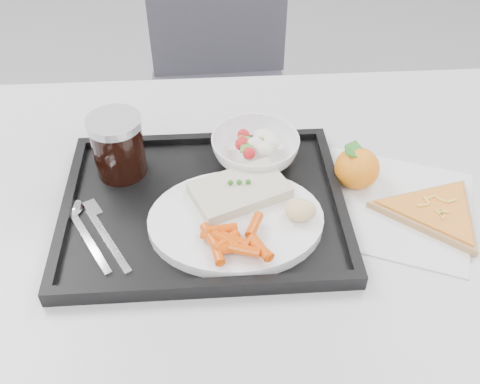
{
  "coord_description": "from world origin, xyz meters",
  "views": [
    {
      "loc": [
        -0.06,
        -0.33,
        1.37
      ],
      "look_at": [
        -0.02,
        0.31,
        0.77
      ],
      "focal_mm": 40.0,
      "sensor_mm": 36.0,
      "label": 1
    }
  ],
  "objects_px": {
    "table": "(253,230)",
    "dinner_plate": "(236,221)",
    "salad_bowl": "(255,149)",
    "pizza_slice": "(435,212)",
    "cola_glass": "(118,145)",
    "chair": "(220,70)",
    "tray": "(204,206)",
    "tangerine": "(357,168)"
  },
  "relations": [
    {
      "from": "table",
      "to": "cola_glass",
      "type": "distance_m",
      "value": 0.27
    },
    {
      "from": "cola_glass",
      "to": "pizza_slice",
      "type": "relative_size",
      "value": 0.41
    },
    {
      "from": "tray",
      "to": "tangerine",
      "type": "relative_size",
      "value": 5.55
    },
    {
      "from": "table",
      "to": "cola_glass",
      "type": "bearing_deg",
      "value": 160.38
    },
    {
      "from": "chair",
      "to": "dinner_plate",
      "type": "height_order",
      "value": "chair"
    },
    {
      "from": "table",
      "to": "dinner_plate",
      "type": "relative_size",
      "value": 4.44
    },
    {
      "from": "salad_bowl",
      "to": "cola_glass",
      "type": "distance_m",
      "value": 0.23
    },
    {
      "from": "pizza_slice",
      "to": "tray",
      "type": "bearing_deg",
      "value": 174.15
    },
    {
      "from": "chair",
      "to": "salad_bowl",
      "type": "distance_m",
      "value": 0.75
    },
    {
      "from": "tray",
      "to": "pizza_slice",
      "type": "bearing_deg",
      "value": -5.85
    },
    {
      "from": "dinner_plate",
      "to": "chair",
      "type": "bearing_deg",
      "value": 89.84
    },
    {
      "from": "table",
      "to": "pizza_slice",
      "type": "bearing_deg",
      "value": -10.07
    },
    {
      "from": "chair",
      "to": "pizza_slice",
      "type": "height_order",
      "value": "chair"
    },
    {
      "from": "chair",
      "to": "tray",
      "type": "relative_size",
      "value": 2.07
    },
    {
      "from": "salad_bowl",
      "to": "pizza_slice",
      "type": "distance_m",
      "value": 0.31
    },
    {
      "from": "chair",
      "to": "pizza_slice",
      "type": "bearing_deg",
      "value": -69.52
    },
    {
      "from": "cola_glass",
      "to": "salad_bowl",
      "type": "bearing_deg",
      "value": 3.75
    },
    {
      "from": "salad_bowl",
      "to": "pizza_slice",
      "type": "relative_size",
      "value": 0.58
    },
    {
      "from": "dinner_plate",
      "to": "cola_glass",
      "type": "xyz_separation_m",
      "value": [
        -0.19,
        0.14,
        0.05
      ]
    },
    {
      "from": "tray",
      "to": "salad_bowl",
      "type": "relative_size",
      "value": 2.96
    },
    {
      "from": "dinner_plate",
      "to": "pizza_slice",
      "type": "distance_m",
      "value": 0.32
    },
    {
      "from": "tray",
      "to": "table",
      "type": "bearing_deg",
      "value": 9.18
    },
    {
      "from": "dinner_plate",
      "to": "tangerine",
      "type": "bearing_deg",
      "value": 25.17
    },
    {
      "from": "tray",
      "to": "chair",
      "type": "bearing_deg",
      "value": 86.39
    },
    {
      "from": "tray",
      "to": "salad_bowl",
      "type": "bearing_deg",
      "value": 49.17
    },
    {
      "from": "table",
      "to": "tangerine",
      "type": "bearing_deg",
      "value": 11.27
    },
    {
      "from": "chair",
      "to": "cola_glass",
      "type": "xyz_separation_m",
      "value": [
        -0.19,
        -0.72,
        0.28
      ]
    },
    {
      "from": "table",
      "to": "tray",
      "type": "bearing_deg",
      "value": -170.82
    },
    {
      "from": "table",
      "to": "tangerine",
      "type": "distance_m",
      "value": 0.21
    },
    {
      "from": "dinner_plate",
      "to": "cola_glass",
      "type": "height_order",
      "value": "cola_glass"
    },
    {
      "from": "salad_bowl",
      "to": "table",
      "type": "bearing_deg",
      "value": -96.37
    },
    {
      "from": "chair",
      "to": "dinner_plate",
      "type": "xyz_separation_m",
      "value": [
        -0.0,
        -0.86,
        0.24
      ]
    },
    {
      "from": "tray",
      "to": "dinner_plate",
      "type": "distance_m",
      "value": 0.07
    },
    {
      "from": "cola_glass",
      "to": "tangerine",
      "type": "bearing_deg",
      "value": -6.19
    },
    {
      "from": "table",
      "to": "salad_bowl",
      "type": "distance_m",
      "value": 0.14
    },
    {
      "from": "chair",
      "to": "salad_bowl",
      "type": "height_order",
      "value": "chair"
    },
    {
      "from": "salad_bowl",
      "to": "pizza_slice",
      "type": "bearing_deg",
      "value": -27.52
    },
    {
      "from": "dinner_plate",
      "to": "cola_glass",
      "type": "distance_m",
      "value": 0.24
    },
    {
      "from": "table",
      "to": "chair",
      "type": "xyz_separation_m",
      "value": [
        -0.03,
        0.8,
        -0.15
      ]
    },
    {
      "from": "cola_glass",
      "to": "tangerine",
      "type": "height_order",
      "value": "cola_glass"
    },
    {
      "from": "table",
      "to": "tray",
      "type": "relative_size",
      "value": 2.67
    },
    {
      "from": "salad_bowl",
      "to": "pizza_slice",
      "type": "height_order",
      "value": "salad_bowl"
    }
  ]
}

